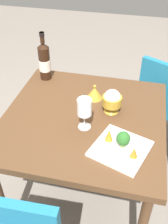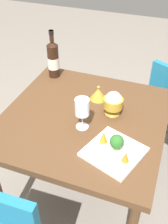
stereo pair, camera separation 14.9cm
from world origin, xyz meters
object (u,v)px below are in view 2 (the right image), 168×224
wine_glass (82,108)px  serving_plate (114,152)px  rice_bowl (113,103)px  carrot_garnish_right (126,157)px  rice_bowl_lid (98,94)px  wine_bottle (53,59)px  broccoli_floret (117,142)px  carrot_garnish_left (104,137)px

wine_glass → serving_plate: size_ratio=0.56×
rice_bowl → carrot_garnish_right: size_ratio=2.50×
rice_bowl → serving_plate: 0.31m
rice_bowl_lid → carrot_garnish_right: 0.52m
wine_bottle → broccoli_floret: 0.80m
wine_glass → carrot_garnish_left: size_ratio=2.68×
serving_plate → rice_bowl_lid: bearing=117.5°
wine_bottle → rice_bowl: bearing=-28.3°
rice_bowl → carrot_garnish_right: 0.37m
rice_bowl_lid → serving_plate: 0.45m
wine_glass → rice_bowl_lid: wine_glass is taller
broccoli_floret → wine_glass: bearing=152.4°
rice_bowl_lid → carrot_garnish_right: (0.27, -0.45, 0.01)m
wine_bottle → broccoli_floret: (0.58, -0.54, -0.06)m
rice_bowl → carrot_garnish_right: (0.15, -0.34, -0.03)m
serving_plate → broccoli_floret: size_ratio=3.71×
carrot_garnish_left → wine_bottle: bearing=134.7°
rice_bowl → broccoli_floret: size_ratio=1.65×
wine_bottle → broccoli_floret: wine_bottle is taller
broccoli_floret → rice_bowl: bearing=108.8°
rice_bowl_lid → serving_plate: bearing=-62.5°
wine_bottle → carrot_garnish_left: wine_bottle is taller
broccoli_floret → wine_bottle: bearing=136.9°
rice_bowl → rice_bowl_lid: 0.16m
wine_bottle → carrot_garnish_right: bearing=-43.2°
broccoli_floret → carrot_garnish_right: broccoli_floret is taller
rice_bowl_lid → broccoli_floret: bearing=-61.0°
wine_bottle → carrot_garnish_left: size_ratio=4.84×
wine_bottle → serving_plate: wine_bottle is taller
rice_bowl → carrot_garnish_left: bearing=-84.5°
carrot_garnish_right → carrot_garnish_left: bearing=146.8°
carrot_garnish_right → rice_bowl_lid: bearing=121.6°
serving_plate → wine_glass: bearing=149.2°
rice_bowl → serving_plate: size_ratio=0.45×
carrot_garnish_left → carrot_garnish_right: size_ratio=1.18×
wine_glass → rice_bowl_lid: 0.29m
broccoli_floret → carrot_garnish_right: bearing=-44.2°
wine_glass → broccoli_floret: bearing=-27.6°
rice_bowl_lid → carrot_garnish_left: rice_bowl_lid is taller
broccoli_floret → carrot_garnish_right: 0.08m
wine_glass → serving_plate: 0.27m
wine_bottle → rice_bowl_lid: wine_bottle is taller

